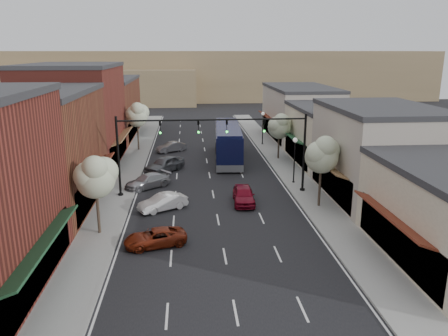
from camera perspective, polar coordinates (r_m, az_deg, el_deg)
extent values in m
plane|color=black|center=(31.03, -0.53, -8.14)|extent=(160.00, 160.00, 0.00)
cube|color=gray|center=(48.88, -12.07, 0.37)|extent=(2.80, 73.00, 0.15)
cube|color=gray|center=(49.61, 7.55, 0.79)|extent=(2.80, 73.00, 0.15)
cube|color=gray|center=(48.72, -10.44, 0.41)|extent=(0.25, 73.00, 0.17)
cube|color=gray|center=(49.33, 5.96, 0.76)|extent=(0.25, 73.00, 0.17)
cube|color=black|center=(24.38, -23.95, -12.21)|extent=(0.60, 11.90, 2.60)
cube|color=#1A4125|center=(23.51, -22.48, -9.04)|extent=(1.07, 9.80, 0.49)
cube|color=brown|center=(37.33, -23.78, 1.84)|extent=(9.00, 14.00, 9.00)
cube|color=#2D2D30|center=(36.64, -24.56, 9.00)|extent=(9.20, 14.10, 0.40)
cube|color=black|center=(36.91, -17.12, -2.34)|extent=(0.60, 11.90, 2.60)
cube|color=#5F2415|center=(36.34, -16.07, -0.07)|extent=(1.07, 9.80, 0.49)
cube|color=maroon|center=(50.42, -18.90, 6.34)|extent=(9.00, 14.00, 10.50)
cube|color=#2D2D30|center=(49.95, -19.44, 12.52)|extent=(9.20, 14.10, 0.40)
cube|color=black|center=(50.22, -13.89, 2.44)|extent=(0.60, 11.90, 2.60)
cube|color=brown|center=(49.80, -13.09, 4.15)|extent=(1.07, 9.80, 0.49)
cube|color=brown|center=(66.08, -15.56, 7.42)|extent=(9.00, 18.00, 8.00)
cube|color=#2D2D30|center=(65.68, -15.83, 11.05)|extent=(9.20, 18.10, 0.40)
cube|color=black|center=(65.78, -11.80, 5.50)|extent=(0.60, 15.30, 2.60)
cube|color=#1A4125|center=(65.46, -11.18, 6.82)|extent=(1.07, 12.60, 0.49)
cube|color=black|center=(27.68, 22.08, -8.71)|extent=(0.60, 10.20, 2.60)
cube|color=#5F2415|center=(26.78, 20.86, -5.91)|extent=(1.07, 8.40, 0.49)
cube|color=#A59A8D|center=(38.87, 19.48, 1.61)|extent=(8.00, 12.00, 7.50)
cube|color=#2D2D30|center=(38.20, 20.00, 7.38)|extent=(8.20, 12.10, 0.40)
cube|color=black|center=(38.05, 14.11, -1.60)|extent=(0.60, 10.20, 2.60)
cube|color=brown|center=(37.41, 13.09, 0.56)|extent=(1.07, 8.40, 0.49)
cube|color=beige|center=(49.94, 13.87, 4.02)|extent=(8.00, 12.00, 6.00)
cube|color=#2D2D30|center=(49.45, 14.10, 7.66)|extent=(8.20, 12.10, 0.40)
cube|color=black|center=(49.17, 9.67, 2.41)|extent=(0.60, 10.20, 2.60)
cube|color=#1A4125|center=(48.68, 8.84, 4.12)|extent=(1.07, 8.40, 0.49)
cube|color=#A59A8D|center=(63.09, 9.89, 6.95)|extent=(8.00, 16.00, 7.00)
cube|color=#2D2D30|center=(62.69, 10.04, 10.29)|extent=(8.20, 16.10, 0.40)
cube|color=black|center=(62.56, 6.52, 5.24)|extent=(0.60, 13.60, 2.60)
cube|color=#5F2415|center=(62.17, 5.83, 6.60)|extent=(1.07, 11.20, 0.49)
cube|color=#7A6647|center=(118.60, -3.91, 12.10)|extent=(120.00, 30.00, 12.00)
cube|color=#7A6647|center=(109.16, -17.21, 10.15)|extent=(50.00, 20.00, 8.00)
cylinder|color=black|center=(39.70, 10.18, -2.87)|extent=(0.44, 0.44, 0.30)
cylinder|color=black|center=(38.80, 10.41, 1.84)|extent=(0.20, 0.20, 7.00)
cylinder|color=black|center=(37.36, 4.67, 6.38)|extent=(8.00, 0.14, 0.14)
imported|color=black|center=(37.53, 5.25, 5.47)|extent=(0.18, 0.46, 1.10)
sphere|color=#19E533|center=(37.48, 5.27, 4.81)|extent=(0.18, 0.18, 0.18)
imported|color=black|center=(37.10, 0.36, 5.43)|extent=(0.18, 0.46, 1.10)
sphere|color=#19E533|center=(37.06, 0.38, 4.76)|extent=(0.18, 0.18, 0.18)
cylinder|color=black|center=(38.83, -13.33, -3.46)|extent=(0.44, 0.44, 0.30)
cylinder|color=black|center=(37.92, -13.63, 1.35)|extent=(0.20, 0.20, 7.00)
cylinder|color=black|center=(36.91, -7.75, 6.18)|extent=(8.00, 0.14, 0.14)
imported|color=black|center=(37.02, -8.34, 5.25)|extent=(0.18, 0.46, 1.10)
sphere|color=#19E533|center=(36.98, -8.32, 4.57)|extent=(0.18, 0.18, 0.18)
imported|color=black|center=(36.97, -3.36, 5.36)|extent=(0.18, 0.46, 1.10)
sphere|color=#19E533|center=(36.92, -3.35, 4.69)|extent=(0.18, 0.18, 0.18)
cylinder|color=#47382B|center=(35.61, 12.41, -2.21)|extent=(0.20, 0.20, 3.71)
sphere|color=#B6C89A|center=(35.00, 12.62, 1.41)|extent=(2.60, 2.60, 2.60)
sphere|color=#B6C89A|center=(35.33, 13.30, 2.27)|extent=(2.00, 2.00, 2.00)
sphere|color=#B6C89A|center=(34.53, 12.17, 1.85)|extent=(1.90, 1.90, 1.90)
sphere|color=#B6C89A|center=(34.37, 13.11, 2.72)|extent=(1.70, 1.70, 1.70)
cylinder|color=#47382B|center=(50.65, 7.15, 2.95)|extent=(0.20, 0.20, 3.33)
sphere|color=#B6C89A|center=(50.26, 7.22, 5.27)|extent=(2.60, 2.60, 2.60)
sphere|color=#B6C89A|center=(50.58, 7.73, 5.80)|extent=(2.00, 2.00, 2.00)
sphere|color=#B6C89A|center=(49.83, 6.85, 5.56)|extent=(1.90, 1.90, 1.90)
sphere|color=#B6C89A|center=(49.66, 7.49, 6.12)|extent=(1.70, 1.70, 1.70)
cylinder|color=#47382B|center=(30.92, -16.14, -5.34)|extent=(0.20, 0.20, 3.52)
sphere|color=#B6C89A|center=(30.25, -16.44, -1.43)|extent=(2.60, 2.60, 2.60)
sphere|color=#B6C89A|center=(30.31, -15.47, -0.46)|extent=(2.00, 2.00, 2.00)
sphere|color=#B6C89A|center=(29.96, -17.34, -1.00)|extent=(1.90, 1.90, 1.90)
sphere|color=#B6C89A|center=(29.52, -16.56, -0.07)|extent=(1.70, 1.70, 1.70)
cylinder|color=#47382B|center=(55.74, -11.16, 4.17)|extent=(0.20, 0.20, 3.84)
sphere|color=#B6C89A|center=(55.34, -11.28, 6.61)|extent=(2.60, 2.60, 2.60)
sphere|color=#B6C89A|center=(55.52, -10.76, 7.16)|extent=(2.00, 2.00, 2.00)
sphere|color=#B6C89A|center=(55.04, -11.75, 6.92)|extent=(1.90, 1.90, 1.90)
sphere|color=#B6C89A|center=(54.71, -11.29, 7.53)|extent=(1.70, 1.70, 1.70)
cylinder|color=black|center=(41.97, 9.05, -1.89)|extent=(0.28, 0.28, 0.20)
cylinder|color=black|center=(41.46, 9.16, 0.62)|extent=(0.12, 0.12, 4.00)
sphere|color=white|center=(40.96, 9.29, 3.62)|extent=(0.44, 0.44, 0.44)
cylinder|color=black|center=(58.56, 5.02, 3.11)|extent=(0.28, 0.28, 0.20)
cylinder|color=black|center=(58.20, 5.06, 4.94)|extent=(0.12, 0.12, 4.00)
sphere|color=white|center=(57.85, 5.11, 7.10)|extent=(0.44, 0.44, 0.44)
cube|color=#0D1034|center=(50.22, 0.51, 3.46)|extent=(3.55, 12.95, 3.28)
cube|color=#595B60|center=(50.55, 0.51, 1.79)|extent=(3.57, 12.97, 0.75)
cube|color=black|center=(50.13, 0.52, 3.99)|extent=(3.54, 11.93, 1.17)
cube|color=#0D1034|center=(49.90, 0.52, 5.37)|extent=(3.29, 12.42, 0.27)
cube|color=black|center=(43.87, 0.79, 2.65)|extent=(2.22, 0.21, 1.28)
cylinder|color=black|center=(46.18, -0.87, 0.46)|extent=(0.41, 1.13, 1.11)
cylinder|color=black|center=(46.27, 2.25, 0.48)|extent=(0.41, 1.13, 1.11)
cylinder|color=black|center=(54.48, -0.95, 2.74)|extent=(0.41, 1.13, 1.11)
cylinder|color=black|center=(54.56, 1.70, 2.75)|extent=(0.41, 1.13, 1.11)
cylinder|color=black|center=(53.02, -0.94, 2.39)|extent=(0.41, 1.13, 1.11)
cylinder|color=black|center=(53.10, 1.78, 2.41)|extent=(0.41, 1.13, 1.11)
imported|color=maroon|center=(36.08, 2.58, -3.53)|extent=(1.92, 4.32, 1.44)
imported|color=maroon|center=(28.88, -8.99, -8.97)|extent=(4.36, 2.83, 1.12)
imported|color=white|center=(34.90, -8.00, -4.46)|extent=(4.07, 3.10, 1.29)
imported|color=#A8A9AE|center=(40.66, -9.95, -1.70)|extent=(4.60, 4.11, 1.28)
imported|color=#55585D|center=(45.68, -7.79, 0.50)|extent=(4.55, 4.94, 1.64)
imported|color=gray|center=(54.68, -6.92, 2.74)|extent=(3.86, 2.98, 1.22)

